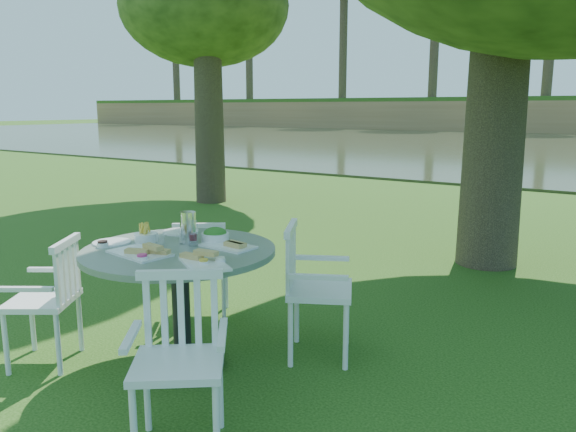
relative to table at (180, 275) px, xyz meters
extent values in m
plane|color=#173B0C|center=(0.03, 1.05, -0.65)|extent=(140.00, 140.00, 0.00)
cylinder|color=black|center=(0.00, 0.00, -0.63)|extent=(0.56, 0.56, 0.04)
cylinder|color=black|center=(0.00, 0.00, -0.23)|extent=(0.12, 0.12, 0.75)
cylinder|color=slate|center=(0.00, 0.00, 0.16)|extent=(1.28, 1.28, 0.04)
cylinder|color=white|center=(0.95, 0.57, -0.42)|extent=(0.04, 0.04, 0.47)
cylinder|color=white|center=(0.77, 0.94, -0.42)|extent=(0.04, 0.04, 0.47)
cylinder|color=white|center=(0.62, 0.40, -0.42)|extent=(0.04, 0.04, 0.47)
cylinder|color=white|center=(0.43, 0.77, -0.42)|extent=(0.04, 0.04, 0.47)
cube|color=white|center=(0.69, 0.67, -0.16)|extent=(0.61, 0.62, 0.04)
cube|color=white|center=(0.51, 0.57, 0.06)|extent=(0.25, 0.44, 0.48)
cylinder|color=white|center=(-0.49, 1.04, -0.44)|extent=(0.03, 0.03, 0.41)
cylinder|color=white|center=(-0.78, 0.82, -0.44)|extent=(0.03, 0.03, 0.41)
cylinder|color=white|center=(-0.29, 0.78, -0.44)|extent=(0.03, 0.03, 0.41)
cylinder|color=white|center=(-0.58, 0.56, -0.44)|extent=(0.03, 0.03, 0.41)
cube|color=white|center=(-0.53, 0.80, -0.22)|extent=(0.57, 0.56, 0.04)
cube|color=white|center=(-0.43, 0.65, -0.03)|extent=(0.36, 0.28, 0.42)
cylinder|color=white|center=(-1.08, -0.42, -0.43)|extent=(0.03, 0.03, 0.43)
cylinder|color=white|center=(-0.87, -0.75, -0.43)|extent=(0.03, 0.03, 0.43)
cylinder|color=white|center=(-0.79, -0.23, -0.43)|extent=(0.03, 0.03, 0.43)
cylinder|color=white|center=(-0.58, -0.56, -0.43)|extent=(0.03, 0.03, 0.43)
cube|color=white|center=(-0.83, -0.49, -0.20)|extent=(0.58, 0.59, 0.04)
cube|color=white|center=(-0.67, -0.38, 0.00)|extent=(0.27, 0.39, 0.44)
cylinder|color=white|center=(0.62, -0.96, -0.43)|extent=(0.04, 0.04, 0.44)
cylinder|color=white|center=(0.93, -0.72, -0.43)|extent=(0.04, 0.04, 0.44)
cylinder|color=white|center=(0.40, -0.68, -0.43)|extent=(0.04, 0.04, 0.44)
cylinder|color=white|center=(0.71, -0.44, -0.43)|extent=(0.04, 0.04, 0.44)
cube|color=white|center=(0.66, -0.70, -0.19)|extent=(0.61, 0.61, 0.04)
cube|color=white|center=(0.54, -0.54, 0.02)|extent=(0.38, 0.31, 0.45)
cube|color=white|center=(-0.09, -0.25, 0.19)|extent=(0.44, 0.30, 0.02)
cube|color=white|center=(0.41, -0.21, 0.19)|extent=(0.44, 0.39, 0.02)
cube|color=white|center=(0.25, 0.20, 0.19)|extent=(0.38, 0.23, 0.02)
cylinder|color=white|center=(-0.48, -0.15, 0.19)|extent=(0.26, 0.26, 0.01)
cylinder|color=white|center=(-0.33, 0.35, 0.19)|extent=(0.26, 0.26, 0.01)
cylinder|color=white|center=(-0.31, 0.00, 0.21)|extent=(0.16, 0.16, 0.06)
cylinder|color=white|center=(0.08, 0.27, 0.21)|extent=(0.19, 0.19, 0.06)
cylinder|color=silver|center=(-0.06, 0.15, 0.29)|extent=(0.11, 0.11, 0.22)
cylinder|color=white|center=(0.04, 0.10, 0.27)|extent=(0.06, 0.06, 0.17)
cylinder|color=white|center=(-0.06, 0.11, 0.23)|extent=(0.06, 0.06, 0.11)
cylinder|color=white|center=(-0.15, -0.02, 0.23)|extent=(0.06, 0.06, 0.11)
cylinder|color=white|center=(0.04, -0.35, 0.20)|extent=(0.07, 0.07, 0.03)
cylinder|color=white|center=(0.41, -0.22, 0.19)|extent=(0.06, 0.06, 0.03)
cylinder|color=white|center=(0.46, -0.12, 0.19)|extent=(0.06, 0.06, 0.03)
cylinder|color=white|center=(-0.44, -0.26, 0.20)|extent=(0.07, 0.07, 0.03)
ellipsoid|color=#233711|center=(-4.43, 5.31, 2.94)|extent=(3.83, 3.83, 2.68)
cylinder|color=black|center=(-39.97, 41.55, 8.05)|extent=(0.70, 0.70, 13.00)
ellipsoid|color=#233711|center=(-39.97, 41.55, 11.30)|extent=(5.60, 5.60, 4.48)
cylinder|color=black|center=(-30.97, 41.55, 8.05)|extent=(0.70, 0.70, 13.00)
cylinder|color=black|center=(-21.97, 41.55, 8.05)|extent=(0.70, 0.70, 13.00)
cylinder|color=black|center=(-12.97, 41.55, 8.05)|extent=(0.70, 0.70, 13.00)
cylinder|color=black|center=(-3.97, 41.55, 8.05)|extent=(0.70, 0.70, 13.00)
camera|label=1|loc=(2.60, -2.59, 1.09)|focal=35.00mm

